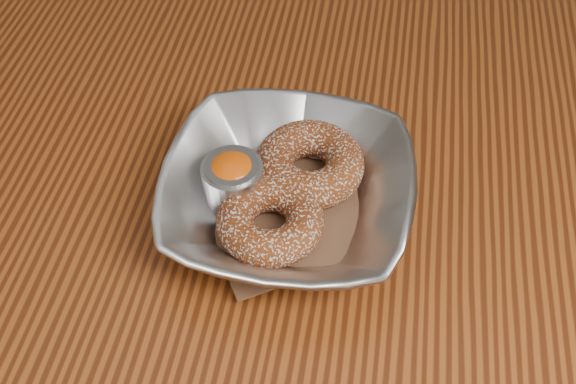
% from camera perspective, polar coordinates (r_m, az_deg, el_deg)
% --- Properties ---
extents(table, '(1.20, 0.80, 0.75)m').
position_cam_1_polar(table, '(0.70, -2.52, -3.99)').
color(table, brown).
rests_on(table, ground_plane).
extents(serving_bowl, '(0.21, 0.21, 0.05)m').
position_cam_1_polar(serving_bowl, '(0.58, -0.00, -0.24)').
color(serving_bowl, '#B0B3B7').
rests_on(serving_bowl, table).
extents(parchment, '(0.20, 0.20, 0.00)m').
position_cam_1_polar(parchment, '(0.59, 0.00, -1.31)').
color(parchment, brown).
rests_on(parchment, table).
extents(donut_back, '(0.12, 0.12, 0.03)m').
position_cam_1_polar(donut_back, '(0.60, 1.85, 2.41)').
color(donut_back, maroon).
rests_on(donut_back, parchment).
extents(donut_front, '(0.10, 0.10, 0.03)m').
position_cam_1_polar(donut_front, '(0.56, -1.52, -2.41)').
color(donut_front, maroon).
rests_on(donut_front, parchment).
extents(ramekin, '(0.05, 0.05, 0.05)m').
position_cam_1_polar(ramekin, '(0.58, -4.69, 1.02)').
color(ramekin, '#B0B3B7').
rests_on(ramekin, table).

